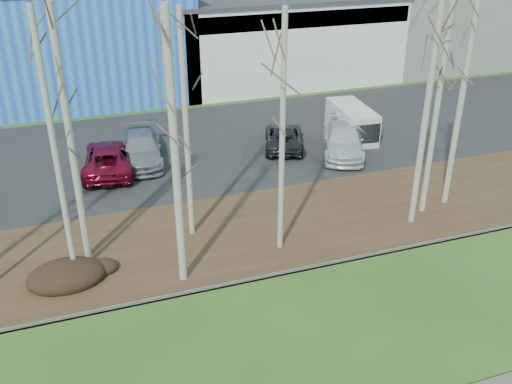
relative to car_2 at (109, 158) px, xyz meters
name	(u,v)px	position (x,y,z in m)	size (l,w,h in m)	color
river	(281,343)	(3.79, -15.73, -0.91)	(80.00, 8.00, 0.90)	black
far_bank_rocks	(243,276)	(3.79, -11.63, -0.91)	(80.00, 0.80, 0.46)	#47423D
far_bank	(220,235)	(3.79, -8.43, -0.83)	(80.00, 7.00, 0.15)	#382616
parking_lot	(171,150)	(3.79, 2.07, -0.84)	(80.00, 14.00, 0.14)	black
building_blue	(49,41)	(-2.21, 16.07, 3.25)	(20.40, 12.24, 8.30)	blue
building_white	(275,35)	(15.79, 16.05, 2.50)	(18.36, 12.24, 6.80)	silver
building_grey	(437,20)	(31.79, 16.07, 2.75)	(14.28, 12.24, 7.30)	slate
dirt_mound	(66,275)	(-2.78, -9.88, -0.47)	(2.99, 2.11, 0.59)	black
birch_2	(71,141)	(-1.85, -8.29, 4.30)	(0.27, 0.27, 10.12)	#ABA399
birch_3	(55,154)	(-2.43, -9.55, 4.36)	(0.22, 0.22, 10.23)	#ABA399
birch_4	(175,156)	(1.51, -11.18, 4.39)	(0.30, 0.30, 10.30)	#ABA399
birch_5	(186,129)	(2.65, -7.92, 4.09)	(0.24, 0.24, 9.71)	#ABA399
birch_6	(282,138)	(5.90, -10.28, 4.17)	(0.23, 0.23, 9.85)	#ABA399
birch_7	(427,106)	(12.41, -10.23, 4.75)	(0.27, 0.27, 11.01)	#ABA399
birch_8	(462,96)	(15.02, -9.13, 4.59)	(0.27, 0.27, 10.71)	#ABA399
birch_9	(438,100)	(13.47, -9.52, 4.66)	(0.26, 0.26, 10.84)	#ABA399
car_2	(109,158)	(0.00, 0.00, 0.00)	(2.55, 5.53, 1.54)	maroon
car_3	(141,149)	(1.86, 0.71, 0.02)	(2.21, 5.43, 1.58)	gray
car_4	(284,137)	(10.20, 0.03, -0.12)	(2.16, 4.68, 1.30)	black
car_5	(343,140)	(13.13, -1.97, 0.03)	(2.23, 5.47, 1.59)	silver
van_white	(353,123)	(14.83, 0.09, 0.20)	(2.25, 4.59, 1.94)	white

